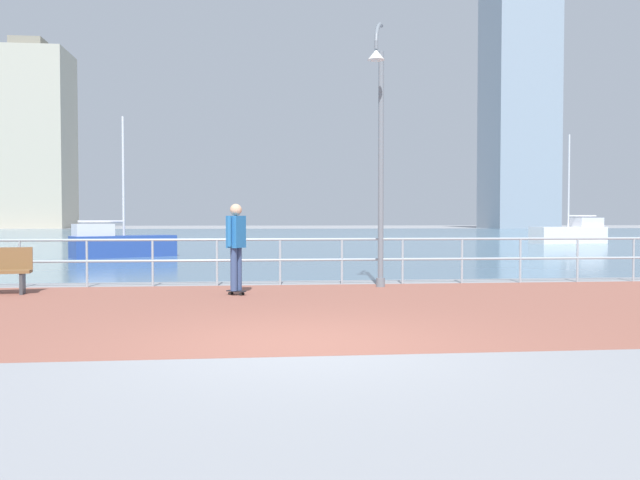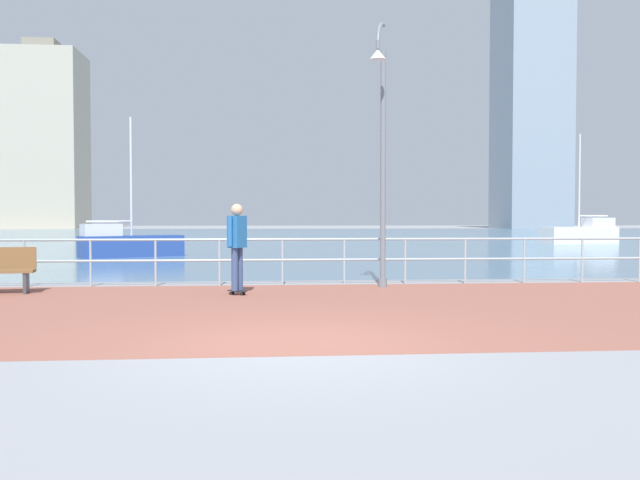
{
  "view_description": "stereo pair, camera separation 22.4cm",
  "coord_description": "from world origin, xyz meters",
  "px_view_note": "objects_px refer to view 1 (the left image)",
  "views": [
    {
      "loc": [
        -0.56,
        -7.44,
        1.47
      ],
      "look_at": [
        0.62,
        4.07,
        1.1
      ],
      "focal_mm": 35.66,
      "sensor_mm": 36.0,
      "label": 1
    },
    {
      "loc": [
        -0.34,
        -7.46,
        1.47
      ],
      "look_at": [
        0.62,
        4.07,
        1.1
      ],
      "focal_mm": 35.66,
      "sensor_mm": 36.0,
      "label": 2
    }
  ],
  "objects_px": {
    "sailboat_navy": "(570,233)",
    "sailboat_ivory": "(120,244)",
    "lamppost": "(380,141)",
    "skateboarder": "(236,240)"
  },
  "relations": [
    {
      "from": "skateboarder",
      "to": "sailboat_ivory",
      "type": "bearing_deg",
      "value": 110.44
    },
    {
      "from": "lamppost",
      "to": "sailboat_ivory",
      "type": "height_order",
      "value": "lamppost"
    },
    {
      "from": "sailboat_navy",
      "to": "sailboat_ivory",
      "type": "height_order",
      "value": "sailboat_navy"
    },
    {
      "from": "sailboat_navy",
      "to": "sailboat_ivory",
      "type": "distance_m",
      "value": 27.4
    },
    {
      "from": "lamppost",
      "to": "skateboarder",
      "type": "xyz_separation_m",
      "value": [
        -3.04,
        -1.05,
        -2.08
      ]
    },
    {
      "from": "lamppost",
      "to": "sailboat_navy",
      "type": "xyz_separation_m",
      "value": [
        16.76,
        23.97,
        -2.51
      ]
    },
    {
      "from": "skateboarder",
      "to": "sailboat_navy",
      "type": "height_order",
      "value": "sailboat_navy"
    },
    {
      "from": "skateboarder",
      "to": "sailboat_ivory",
      "type": "distance_m",
      "value": 14.04
    },
    {
      "from": "lamppost",
      "to": "sailboat_navy",
      "type": "bearing_deg",
      "value": 55.04
    },
    {
      "from": "sailboat_ivory",
      "to": "lamppost",
      "type": "bearing_deg",
      "value": -56.73
    }
  ]
}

